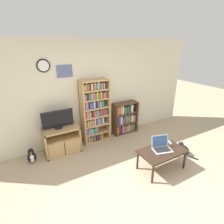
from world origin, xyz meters
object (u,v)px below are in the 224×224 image
remote_near_laptop (170,142)px  cat (183,149)px  television (58,119)px  tv_stand (62,140)px  bookshelf_short (124,118)px  laptop (161,146)px  coffee_table (162,152)px  penguin_figurine (32,156)px  bookshelf_tall (94,111)px

remote_near_laptop → cat: remote_near_laptop is taller
television → tv_stand: bearing=-28.5°
bookshelf_short → laptop: 1.73m
coffee_table → cat: size_ratio=1.91×
penguin_figurine → coffee_table: bearing=-33.2°
television → bookshelf_tall: (0.95, 0.11, -0.01)m
coffee_table → penguin_figurine: 2.81m
laptop → tv_stand: bearing=152.0°
television → bookshelf_short: television is taller
bookshelf_tall → cat: size_ratio=3.33×
bookshelf_tall → coffee_table: bearing=-67.4°
television → bookshelf_tall: bookshelf_tall is taller
television → coffee_table: (1.68, -1.65, -0.46)m
bookshelf_tall → bookshelf_short: 1.03m
coffee_table → cat: 0.89m
television → penguin_figurine: television is taller
bookshelf_tall → cat: bearing=-45.7°
bookshelf_short → coffee_table: 1.78m
bookshelf_tall → penguin_figurine: (-1.61, -0.22, -0.69)m
tv_stand → remote_near_laptop: 2.49m
bookshelf_short → penguin_figurine: bookshelf_short is taller
bookshelf_tall → cat: 2.36m
remote_near_laptop → penguin_figurine: size_ratio=0.48×
television → bookshelf_tall: bearing=6.5°
tv_stand → bookshelf_tall: 1.06m
tv_stand → television: size_ratio=1.15×
cat → bookshelf_tall: bearing=129.7°
bookshelf_tall → cat: (1.57, -1.61, -0.72)m
penguin_figurine → television: bearing=9.3°
television → bookshelf_short: size_ratio=0.77×
bookshelf_short → remote_near_laptop: bookshelf_short is taller
tv_stand → bookshelf_tall: bookshelf_tall is taller
cat → bookshelf_short: bearing=106.4°
television → remote_near_laptop: (2.04, -1.49, -0.40)m
bookshelf_short → penguin_figurine: 2.59m
coffee_table → bookshelf_tall: bearing=112.6°
remote_near_laptop → cat: 0.58m
coffee_table → remote_near_laptop: (0.36, 0.15, 0.06)m
bookshelf_tall → bookshelf_short: size_ratio=1.79×
coffee_table → laptop: 0.13m
coffee_table → laptop: laptop is taller
coffee_table → television: bearing=135.5°
coffee_table → remote_near_laptop: bearing=22.9°
bookshelf_short → penguin_figurine: size_ratio=2.69×
bookshelf_short → remote_near_laptop: 1.62m
bookshelf_short → cat: (0.62, -1.62, -0.31)m
laptop → remote_near_laptop: bearing=31.7°
remote_near_laptop → penguin_figurine: 3.05m
television → penguin_figurine: 0.98m
tv_stand → remote_near_laptop: (2.00, -1.47, 0.13)m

